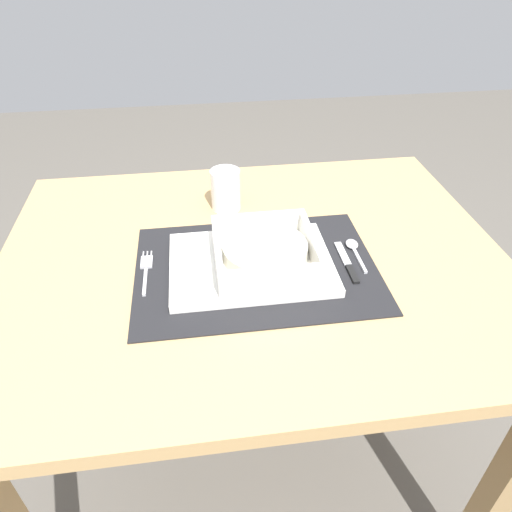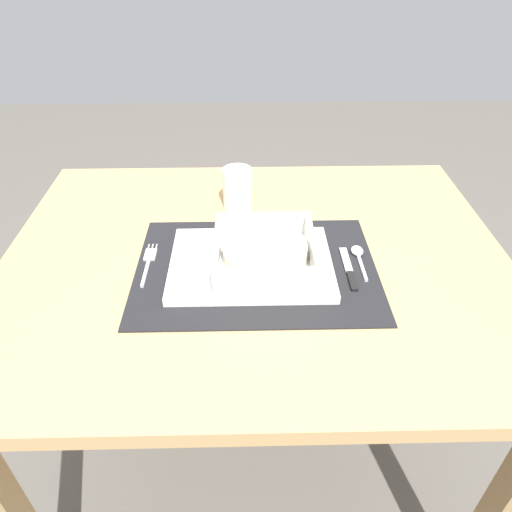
% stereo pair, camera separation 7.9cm
% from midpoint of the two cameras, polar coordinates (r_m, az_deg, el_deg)
% --- Properties ---
extents(ground_plane, '(6.00, 6.00, 0.00)m').
position_cam_midpoint_polar(ground_plane, '(1.46, -1.91, -23.01)').
color(ground_plane, '#59544C').
extents(dining_table, '(0.99, 0.77, 0.71)m').
position_cam_midpoint_polar(dining_table, '(0.98, -2.64, -4.56)').
color(dining_table, tan).
rests_on(dining_table, ground).
extents(placemat, '(0.45, 0.32, 0.00)m').
position_cam_midpoint_polar(placemat, '(0.88, -2.57, -1.57)').
color(placemat, black).
rests_on(placemat, dining_table).
extents(serving_plate, '(0.30, 0.22, 0.02)m').
position_cam_midpoint_polar(serving_plate, '(0.88, -3.21, -1.03)').
color(serving_plate, white).
rests_on(serving_plate, placemat).
extents(porridge_bowl, '(0.18, 0.18, 0.05)m').
position_cam_midpoint_polar(porridge_bowl, '(0.85, -1.55, 0.28)').
color(porridge_bowl, white).
rests_on(porridge_bowl, serving_plate).
extents(fork, '(0.02, 0.13, 0.00)m').
position_cam_midpoint_polar(fork, '(0.91, -15.71, -1.58)').
color(fork, silver).
rests_on(fork, placemat).
extents(spoon, '(0.02, 0.11, 0.01)m').
position_cam_midpoint_polar(spoon, '(0.94, 9.42, 1.04)').
color(spoon, silver).
rests_on(spoon, placemat).
extents(butter_knife, '(0.01, 0.13, 0.01)m').
position_cam_midpoint_polar(butter_knife, '(0.89, 8.67, -1.10)').
color(butter_knife, black).
rests_on(butter_knife, placemat).
extents(drinking_glass, '(0.07, 0.07, 0.09)m').
position_cam_midpoint_polar(drinking_glass, '(1.05, -5.89, 7.77)').
color(drinking_glass, white).
rests_on(drinking_glass, dining_table).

